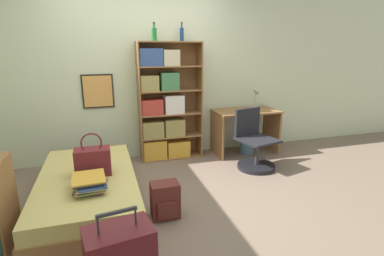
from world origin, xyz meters
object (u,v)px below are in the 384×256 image
Objects in this scene: bottle_brown at (182,34)px; desk_chair at (254,150)px; book_stack_on_bed at (90,183)px; bottle_green at (154,34)px; desk_lamp at (257,93)px; waste_bin at (247,145)px; bookcase at (164,107)px; backpack at (165,200)px; bed at (89,191)px; desk at (245,124)px; handbag at (93,161)px.

desk_chair is (0.84, -0.79, -1.60)m from bottle_brown.
bottle_green reaches higher than book_stack_on_bed.
desk_lamp is 1.40× the size of waste_bin.
bookcase is 1.47m from waste_bin.
desk_lamp is 1.03× the size of backpack.
desk is at bearing 25.37° from bed.
desk_lamp is at bearing 24.56° from desk.
desk_chair reaches higher than desk.
bed is 2.62m from waste_bin.
bottle_brown is 2.47m from backpack.
bed is at bearing 151.35° from backpack.
desk_chair is (2.15, 0.53, -0.28)m from handbag.
desk_lamp is 2.62m from backpack.
bottle_brown is at bearing 51.53° from book_stack_on_bed.
book_stack_on_bed is at bearing -83.89° from bed.
backpack is (0.66, -0.38, -0.36)m from handbag.
desk is at bearing -155.44° from desk_lamp.
bottle_green is at bearing 176.20° from desk.
book_stack_on_bed is at bearing -147.79° from desk_lamp.
handbag is 2.02m from bottle_green.
bookcase is 4.67× the size of desk_lamp.
backpack is at bearing -139.00° from desk_lamp.
desk_chair reaches higher than book_stack_on_bed.
book_stack_on_bed is 0.47× the size of desk_chair.
desk_chair is 2.29× the size of backpack.
desk_lamp is 1.08m from desk_chair.
bookcase is at bearing 49.02° from bed.
desk is (2.31, 1.15, -0.06)m from handbag.
bottle_brown is 0.72× the size of desk_lamp.
bed reaches higher than backpack.
waste_bin is (1.43, -0.15, -1.71)m from bottle_green.
bookcase is at bearing 15.80° from bottle_green.
handbag is 1.77× the size of bottle_green.
book_stack_on_bed is (-0.03, -0.36, -0.08)m from handbag.
bookcase is at bearing -171.73° from bottle_brown.
bottle_green is 2.23m from waste_bin.
bottle_green reaches higher than waste_bin.
bottle_brown is (1.31, 1.32, 1.31)m from handbag.
bookcase is at bearing 77.88° from backpack.
bottle_green is 0.67× the size of desk_lamp.
desk_chair reaches higher than backpack.
desk is at bearing 26.56° from handbag.
bookcase reaches higher than handbag.
desk_lamp reaches higher than waste_bin.
bottle_green is 0.25× the size of desk.
bottle_brown is at bearing 167.30° from waste_bin.
handbag is 2.23m from desk_chair.
bookcase is 6.53× the size of waste_bin.
bed is at bearing -167.08° from desk_chair.
bottle_brown reaches higher than bottle_green.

